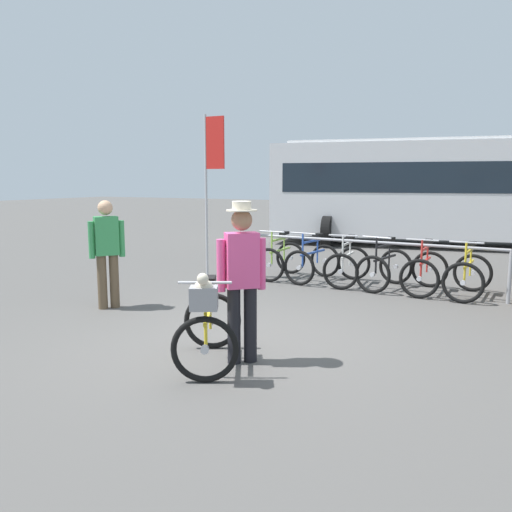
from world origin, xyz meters
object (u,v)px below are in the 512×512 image
Objects in this scene: featured_bicycle at (208,323)px; racked_bike_red at (425,272)px; racked_bike_blue at (313,262)px; banner_flag at (212,165)px; racked_bike_lime at (280,259)px; pedestrian_with_backpack at (107,247)px; bus_distant at (446,187)px; racked_bike_black at (385,268)px; person_with_featured_bike at (242,275)px; racked_bike_white at (347,265)px; racked_bike_yellow at (468,275)px.

racked_bike_red is at bearing 73.77° from featured_bicycle.
racked_bike_blue is 2.74m from banner_flag.
pedestrian_with_backpack reaches higher than racked_bike_lime.
pedestrian_with_backpack is at bearing -109.27° from bus_distant.
featured_bicycle reaches higher than racked_bike_black.
racked_bike_red is 4.66m from person_with_featured_bike.
banner_flag is (-3.34, -0.46, 1.86)m from racked_bike_black.
racked_bike_blue is 4.93m from featured_bicycle.
racked_bike_black is 0.12× the size of bus_distant.
racked_bike_white is 4.37m from pedestrian_with_backpack.
banner_flag is (-1.94, -0.51, 1.86)m from racked_bike_blue.
racked_bike_red is at bearing -2.37° from racked_bike_white.
racked_bike_blue is 1.01× the size of racked_bike_yellow.
banner_flag reaches higher than racked_bike_yellow.
racked_bike_black is 1.08× the size of racked_bike_red.
racked_bike_red is 0.70m from racked_bike_yellow.
racked_bike_lime is at bearing 177.63° from racked_bike_red.
racked_bike_yellow is 4.85m from person_with_featured_bike.
racked_bike_white is 0.70m from racked_bike_black.
banner_flag is at bearing -165.17° from racked_bike_blue.
featured_bicycle is at bearing -125.67° from person_with_featured_bike.
racked_bike_red is at bearing 75.38° from person_with_featured_bike.
racked_bike_black is at bearing 84.08° from person_with_featured_bike.
person_with_featured_bike is at bearing -78.43° from racked_bike_blue.
racked_bike_white is 3.27m from banner_flag.
bus_distant reaches higher than racked_bike_black.
banner_flag is at bearing 88.38° from pedestrian_with_backpack.
racked_bike_yellow is 0.67× the size of person_with_featured_bike.
banner_flag is at bearing -115.47° from bus_distant.
banner_flag is at bearing 125.41° from person_with_featured_bike.
racked_bike_red is at bearing -2.37° from racked_bike_blue.
bus_distant is 3.21× the size of banner_flag.
bus_distant is at bearing 88.85° from racked_bike_black.
banner_flag reaches higher than racked_bike_lime.
racked_bike_blue is 0.36× the size of banner_flag.
featured_bicycle is at bearing -106.23° from racked_bike_red.
pedestrian_with_backpack is at bearing -135.71° from racked_bike_black.
racked_bike_blue is at bearing -102.75° from bus_distant.
bus_distant is (0.60, 11.34, 0.79)m from person_with_featured_bike.
featured_bicycle is at bearing -98.20° from racked_bike_black.
racked_bike_lime is 7.25m from bus_distant.
racked_bike_red is at bearing 6.04° from banner_flag.
person_with_featured_bike is at bearing -70.41° from racked_bike_lime.
racked_bike_blue is 1.02× the size of racked_bike_white.
racked_bike_white is at bearing 90.06° from featured_bicycle.
pedestrian_with_backpack is (-2.73, 1.48, 0.45)m from featured_bicycle.
banner_flag is (-4.74, -0.40, 1.86)m from racked_bike_yellow.
racked_bike_black is at bearing 177.63° from racked_bike_yellow.
racked_bike_lime and racked_bike_blue have the same top height.
banner_flag is (-1.24, -0.54, 1.86)m from racked_bike_lime.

